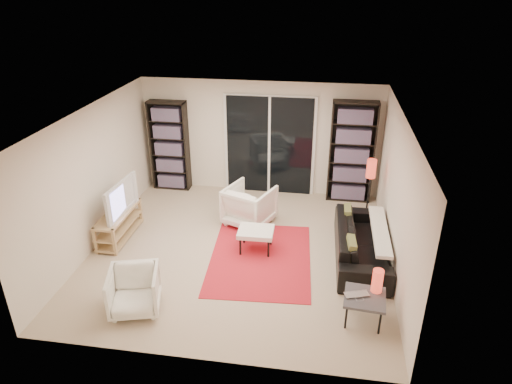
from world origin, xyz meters
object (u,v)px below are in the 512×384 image
at_px(bookshelf_right, 352,152).
at_px(tv_stand, 119,224).
at_px(armchair_back, 249,205).
at_px(bookshelf_left, 170,146).
at_px(armchair_front, 134,291).
at_px(ottoman, 256,232).
at_px(side_table, 365,299).
at_px(sofa, 361,242).
at_px(floor_lamp, 370,176).

bearing_deg(bookshelf_right, tv_stand, -151.70).
bearing_deg(armchair_back, bookshelf_right, -122.72).
bearing_deg(bookshelf_left, armchair_front, -78.99).
height_order(ottoman, side_table, same).
relative_size(bookshelf_left, ottoman, 3.21).
bearing_deg(ottoman, tv_stand, 178.87).
relative_size(sofa, floor_lamp, 1.62).
distance_m(bookshelf_right, floor_lamp, 1.03).
xyz_separation_m(bookshelf_left, floor_lamp, (4.16, -0.98, 0.00)).
bearing_deg(armchair_back, side_table, 150.96).
relative_size(sofa, ottoman, 3.44).
xyz_separation_m(tv_stand, floor_lamp, (4.43, 1.24, 0.71)).
distance_m(tv_stand, armchair_front, 2.12).
xyz_separation_m(armchair_front, floor_lamp, (3.38, 3.07, 0.66)).
relative_size(armchair_back, ottoman, 1.37).
distance_m(armchair_back, floor_lamp, 2.31).
xyz_separation_m(bookshelf_left, armchair_front, (0.79, -4.05, -0.66)).
bearing_deg(tv_stand, side_table, -20.46).
xyz_separation_m(sofa, armchair_back, (-2.03, 0.90, 0.07)).
bearing_deg(sofa, side_table, 177.39).
distance_m(bookshelf_left, armchair_front, 4.18).
bearing_deg(floor_lamp, armchair_front, -137.68).
bearing_deg(armchair_front, bookshelf_left, 85.65).
xyz_separation_m(sofa, armchair_front, (-3.21, -1.81, 0.01)).
bearing_deg(bookshelf_right, bookshelf_left, 180.00).
distance_m(tv_stand, armchair_back, 2.40).
bearing_deg(bookshelf_right, sofa, -86.15).
bearing_deg(sofa, bookshelf_right, 2.76).
distance_m(tv_stand, side_table, 4.51).
bearing_deg(armchair_back, tv_stand, 43.14).
bearing_deg(side_table, ottoman, 138.55).
bearing_deg(ottoman, armchair_front, -128.93).
height_order(armchair_back, ottoman, armchair_back).
bearing_deg(bookshelf_left, floor_lamp, -13.22).
xyz_separation_m(bookshelf_left, armchair_back, (1.97, -1.34, -0.60)).
bearing_deg(side_table, bookshelf_right, 91.67).
relative_size(bookshelf_right, floor_lamp, 1.62).
xyz_separation_m(armchair_front, side_table, (3.17, 0.26, 0.04)).
distance_m(tv_stand, ottoman, 2.50).
xyz_separation_m(bookshelf_right, armchair_back, (-1.88, -1.34, -0.67)).
bearing_deg(armchair_front, side_table, -10.62).
relative_size(bookshelf_left, armchair_front, 2.80).
bearing_deg(floor_lamp, armchair_back, -170.58).
distance_m(armchair_back, ottoman, 0.96).
height_order(bookshelf_left, sofa, bookshelf_left).
height_order(bookshelf_right, side_table, bookshelf_right).
height_order(tv_stand, side_table, tv_stand).
bearing_deg(bookshelf_right, armchair_front, -127.08).
xyz_separation_m(tv_stand, armchair_front, (1.05, -1.84, 0.05)).
bearing_deg(armchair_front, armchair_back, 51.12).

